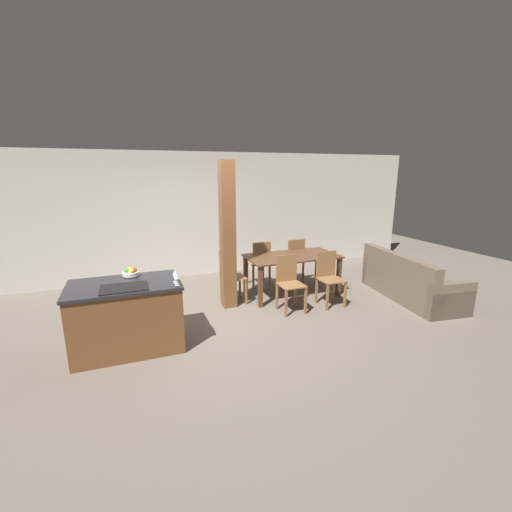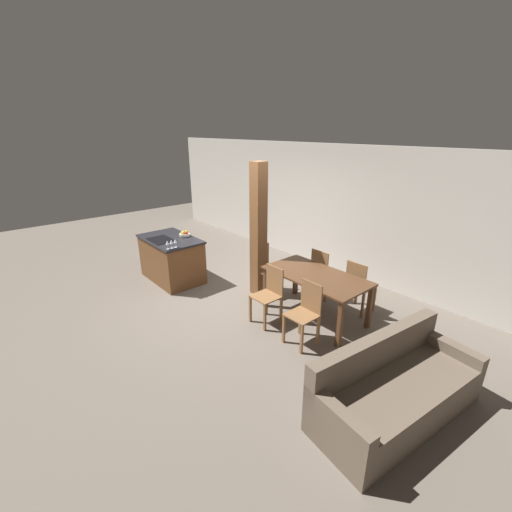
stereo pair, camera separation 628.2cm
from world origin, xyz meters
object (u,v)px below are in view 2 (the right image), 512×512
Objects in this scene: fruit_bowl at (185,234)px; timber_post at (258,231)px; kitchen_island at (172,259)px; dining_chair_near_right at (305,312)px; dining_chair_far_left at (323,272)px; dining_table at (316,281)px; couch at (395,391)px; dining_chair_far_right at (359,286)px; wine_glass_near at (167,243)px; dining_chair_head_end at (265,268)px; dining_chair_near_left at (269,294)px; wine_glass_middle at (171,242)px; wine_glass_far at (175,241)px.

timber_post is at bearing 22.51° from fruit_bowl.
dining_chair_near_right is (3.32, 0.39, 0.04)m from kitchen_island.
timber_post is (-0.89, -0.81, 0.74)m from dining_chair_far_left.
kitchen_island is at bearing -159.96° from dining_table.
dining_chair_far_left is 0.44× the size of couch.
dining_chair_near_right is at bearing 90.00° from dining_chair_far_right.
dining_table is at bearing 31.66° from wine_glass_near.
dining_chair_far_left is at bearing 119.59° from dining_chair_near_right.
dining_chair_far_left is 1.08m from dining_chair_head_end.
fruit_bowl is 0.10× the size of couch.
timber_post reaches higher than dining_chair_near_left.
dining_chair_near_right is (2.70, 0.67, -0.53)m from wine_glass_middle.
wine_glass_middle is 0.18× the size of dining_chair_near_right.
wine_glass_near is 0.18× the size of dining_chair_near_left.
dining_chair_near_right is 1.90m from timber_post.
timber_post is at bearing 25.88° from dining_chair_far_right.
timber_post reaches higher than dining_table.
kitchen_island is 3.34m from dining_chair_near_right.
timber_post is (1.04, 1.14, 0.20)m from wine_glass_far.
dining_chair_near_right and dining_chair_head_end have the same top height.
wine_glass_near is 1.67m from timber_post.
kitchen_island is 1.48× the size of dining_chair_far_right.
timber_post is at bearing 148.52° from dining_chair_near_left.
wine_glass_near reaches higher than dining_chair_near_left.
couch is at bearing -2.06° from fruit_bowl.
timber_post reaches higher than wine_glass_middle.
wine_glass_middle is 0.18× the size of dining_chair_head_end.
dining_table is (2.32, 1.43, -0.37)m from wine_glass_near.
wine_glass_far is 1.55m from timber_post.
dining_chair_near_left is 1.56m from dining_chair_far_right.
wine_glass_near is 0.07× the size of timber_post.
dining_chair_far_left is 0.77m from dining_chair_far_right.
fruit_bowl is 1.72m from timber_post.
fruit_bowl reaches higher than kitchen_island.
wine_glass_near is (0.53, -0.65, 0.08)m from fruit_bowl.
wine_glass_far is 0.18× the size of dining_chair_near_right.
dining_chair_head_end is at bearing 157.21° from dining_chair_near_right.
dining_table is 0.80m from dining_chair_near_left.
dining_table is 0.80m from dining_chair_far_left.
fruit_bowl reaches higher than dining_chair_head_end.
timber_post is (-0.05, -0.13, 0.74)m from dining_chair_head_end.
kitchen_island is at bearing 155.77° from wine_glass_middle.
wine_glass_near is at bearing 37.94° from dining_chair_far_right.
dining_chair_head_end reaches higher than dining_table.
kitchen_island is 1.48× the size of dining_chair_near_left.
wine_glass_far is 2.09m from dining_chair_near_left.
dining_table is at bearing 60.41° from dining_chair_near_left.
wine_glass_near is 2.85m from dining_chair_near_right.
wine_glass_near reaches higher than kitchen_island.
dining_chair_near_right is at bearing 0.00° from dining_chair_near_left.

